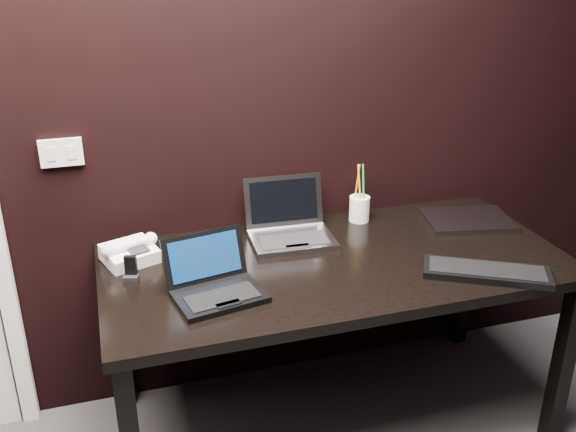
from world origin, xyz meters
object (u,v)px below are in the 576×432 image
object	(u,v)px
silver_laptop	(290,229)
desk_phone	(130,252)
ext_keyboard	(487,272)
pen_cup	(359,208)
desk	(335,278)
closed_laptop	(468,220)
mobile_phone	(131,271)
netbook	(215,284)

from	to	relation	value
silver_laptop	desk_phone	bearing A→B (deg)	-177.93
ext_keyboard	pen_cup	world-z (taller)	pen_cup
desk	silver_laptop	size ratio (longest dim) A/B	5.11
desk	closed_laptop	world-z (taller)	closed_laptop
desk_phone	mobile_phone	bearing A→B (deg)	-92.47
closed_laptop	pen_cup	xyz separation A→B (m)	(-0.42, 0.16, 0.05)
desk	netbook	world-z (taller)	netbook
desk	closed_laptop	bearing A→B (deg)	13.05
desk	pen_cup	xyz separation A→B (m)	(0.22, 0.31, 0.14)
desk	silver_laptop	bearing A→B (deg)	115.83
mobile_phone	ext_keyboard	bearing A→B (deg)	-15.80
desk	ext_keyboard	size ratio (longest dim) A/B	3.76
netbook	ext_keyboard	world-z (taller)	netbook
ext_keyboard	pen_cup	bearing A→B (deg)	112.80
mobile_phone	netbook	bearing A→B (deg)	-36.04
ext_keyboard	desk_phone	distance (m)	1.28
mobile_phone	closed_laptop	bearing A→B (deg)	3.35
pen_cup	desk_phone	bearing A→B (deg)	-173.67
pen_cup	mobile_phone	bearing A→B (deg)	-166.03
desk	mobile_phone	distance (m)	0.74
desk	netbook	size ratio (longest dim) A/B	5.20
desk	ext_keyboard	distance (m)	0.54
desk	pen_cup	distance (m)	0.40
ext_keyboard	mobile_phone	size ratio (longest dim) A/B	5.22
silver_laptop	closed_laptop	bearing A→B (deg)	-5.61
silver_laptop	ext_keyboard	bearing A→B (deg)	-40.76
netbook	desk_phone	size ratio (longest dim) A/B	1.47
ext_keyboard	netbook	bearing A→B (deg)	170.92
closed_laptop	pen_cup	bearing A→B (deg)	159.67
silver_laptop	ext_keyboard	size ratio (longest dim) A/B	0.74
desk_phone	netbook	bearing A→B (deg)	-51.66
desk_phone	mobile_phone	distance (m)	0.13
netbook	desk_phone	bearing A→B (deg)	128.34
netbook	mobile_phone	world-z (taller)	netbook
ext_keyboard	desk_phone	world-z (taller)	desk_phone
desk	desk_phone	size ratio (longest dim) A/B	7.62
mobile_phone	desk	bearing A→B (deg)	-5.37
desk	mobile_phone	world-z (taller)	mobile_phone
netbook	pen_cup	xyz separation A→B (m)	(0.69, 0.43, 0.02)
desk	silver_laptop	world-z (taller)	silver_laptop
desk_phone	mobile_phone	size ratio (longest dim) A/B	2.58
desk_phone	closed_laptop	bearing A→B (deg)	-2.15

